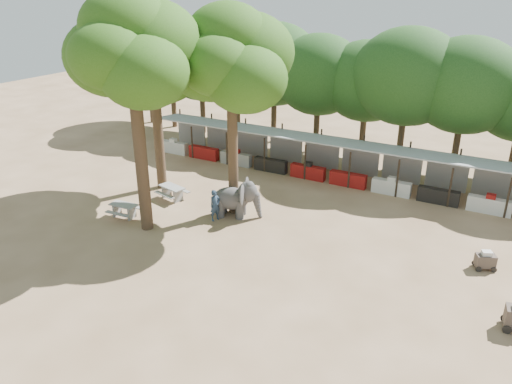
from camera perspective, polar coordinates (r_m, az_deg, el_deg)
The scene contains 11 objects.
ground at distance 22.82m, azimuth -3.93°, elevation -9.41°, with size 100.00×100.00×0.00m, color brown.
vendor_stalls at distance 33.63m, azimuth 8.83°, elevation 3.52°, with size 28.00×2.99×2.80m.
yard_tree_left at distance 30.82m, azimuth -11.75°, elevation 15.02°, with size 7.10×6.90×11.02m.
yard_tree_center at distance 25.01m, azimuth -14.05°, elevation 15.42°, with size 7.10×6.90×12.04m.
yard_tree_back at distance 26.46m, azimuth -2.90°, elevation 14.97°, with size 7.10×6.90×11.36m.
backdrop_trees at distance 37.28m, azimuth 12.11°, elevation 12.09°, with size 46.46×5.95×8.33m.
elephant at distance 27.73m, azimuth -2.19°, elevation -0.73°, with size 2.90×2.15×2.15m.
handler at distance 27.41m, azimuth -4.70°, elevation -1.53°, with size 0.64×0.42×1.77m, color #26384C.
picnic_table_near at distance 28.76m, azimuth -14.84°, elevation -1.85°, with size 1.65×1.50×0.78m.
picnic_table_far at distance 30.51m, azimuth -9.56°, elevation 0.14°, with size 1.96×1.84×0.83m.
cart_back at distance 25.25m, azimuth 24.74°, elevation -7.09°, with size 1.12×0.96×0.92m.
Camera 1 is at (10.66, -16.10, 12.17)m, focal length 35.00 mm.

